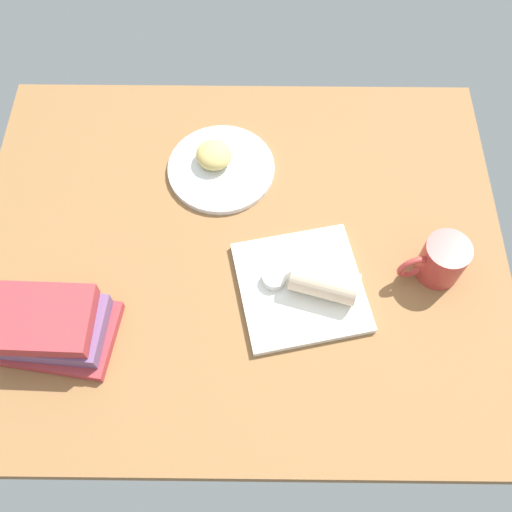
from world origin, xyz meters
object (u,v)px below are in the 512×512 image
at_px(book_stack, 51,326).
at_px(coffee_mug, 441,260).
at_px(square_plate, 301,287).
at_px(breakfast_wrap, 324,282).
at_px(sauce_cup, 274,278).
at_px(round_plate, 221,169).
at_px(scone_pastry, 214,155).

height_order(book_stack, coffee_mug, coffee_mug).
xyz_separation_m(square_plate, breakfast_wrap, (-0.04, 0.01, 0.04)).
bearing_deg(square_plate, sauce_cup, -9.57).
bearing_deg(book_stack, breakfast_wrap, -169.59).
height_order(round_plate, breakfast_wrap, breakfast_wrap).
xyz_separation_m(round_plate, square_plate, (-0.17, 0.29, 0.00)).
height_order(scone_pastry, coffee_mug, coffee_mug).
bearing_deg(scone_pastry, round_plate, 135.40).
xyz_separation_m(book_stack, coffee_mug, (-0.74, -0.14, 0.01)).
bearing_deg(coffee_mug, breakfast_wrap, 11.91).
distance_m(sauce_cup, book_stack, 0.43).
xyz_separation_m(scone_pastry, breakfast_wrap, (-0.23, 0.31, 0.01)).
xyz_separation_m(square_plate, book_stack, (0.47, 0.10, 0.04)).
distance_m(square_plate, coffee_mug, 0.28).
xyz_separation_m(round_plate, sauce_cup, (-0.12, 0.28, 0.02)).
bearing_deg(coffee_mug, sauce_cup, 5.67).
distance_m(sauce_cup, breakfast_wrap, 0.10).
bearing_deg(round_plate, sauce_cup, 112.47).
relative_size(book_stack, coffee_mug, 1.67).
relative_size(round_plate, breakfast_wrap, 1.85).
bearing_deg(scone_pastry, breakfast_wrap, 126.05).
xyz_separation_m(breakfast_wrap, book_stack, (0.51, 0.09, -0.00)).
bearing_deg(round_plate, book_stack, 52.65).
bearing_deg(sauce_cup, square_plate, 170.43).
relative_size(square_plate, breakfast_wrap, 1.87).
distance_m(scone_pastry, sauce_cup, 0.32).
distance_m(sauce_cup, coffee_mug, 0.33).
xyz_separation_m(round_plate, breakfast_wrap, (-0.21, 0.30, 0.04)).
distance_m(breakfast_wrap, coffee_mug, 0.23).
height_order(square_plate, breakfast_wrap, breakfast_wrap).
bearing_deg(sauce_cup, round_plate, -67.53).
bearing_deg(round_plate, breakfast_wrap, 125.51).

